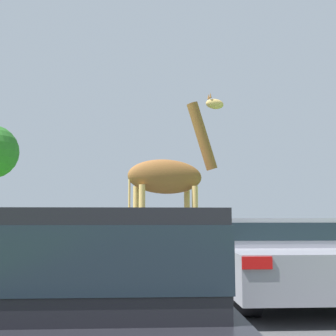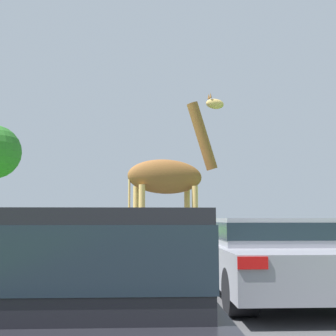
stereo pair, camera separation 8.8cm
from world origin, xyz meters
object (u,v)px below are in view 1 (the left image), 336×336
(car_queue_left, at_px, (174,228))
(car_queue_right, at_px, (158,225))
(giraffe_near_road, at_px, (171,177))
(car_far_ahead, at_px, (209,234))
(car_rear_follower, at_px, (72,233))
(car_verge_right, at_px, (273,255))
(car_lead_maroon, at_px, (80,305))

(car_queue_left, bearing_deg, car_queue_right, 95.24)
(giraffe_near_road, height_order, car_far_ahead, giraffe_near_road)
(giraffe_near_road, relative_size, car_rear_follower, 1.25)
(car_queue_right, height_order, car_rear_follower, car_queue_right)
(car_far_ahead, xyz_separation_m, car_rear_follower, (-5.06, -2.74, 0.13))
(giraffe_near_road, relative_size, car_verge_right, 1.23)
(giraffe_near_road, bearing_deg, car_rear_follower, -149.77)
(car_lead_maroon, bearing_deg, giraffe_near_road, 82.71)
(car_lead_maroon, height_order, car_rear_follower, car_rear_follower)
(car_far_ahead, distance_m, car_rear_follower, 5.76)
(car_queue_right, distance_m, car_verge_right, 22.81)
(car_lead_maroon, xyz_separation_m, car_queue_right, (1.30, 26.73, 0.10))
(car_lead_maroon, bearing_deg, car_queue_right, 87.21)
(car_lead_maroon, xyz_separation_m, car_rear_follower, (-2.04, 11.69, 0.08))
(car_queue_right, height_order, car_verge_right, car_queue_right)
(car_queue_right, bearing_deg, car_lead_maroon, -92.79)
(car_lead_maroon, distance_m, car_queue_left, 19.62)
(giraffe_near_road, relative_size, car_queue_left, 1.20)
(car_rear_follower, bearing_deg, car_far_ahead, 28.42)
(car_far_ahead, relative_size, car_rear_follower, 1.11)
(giraffe_near_road, xyz_separation_m, car_far_ahead, (1.91, 5.73, -1.74))
(car_queue_left, xyz_separation_m, car_rear_follower, (-4.01, -7.83, 0.01))
(car_queue_left, bearing_deg, car_rear_follower, -117.09)
(car_verge_right, bearing_deg, car_rear_follower, 120.34)
(car_queue_left, height_order, car_far_ahead, car_queue_left)
(giraffe_near_road, height_order, car_queue_right, giraffe_near_road)
(car_queue_left, bearing_deg, giraffe_near_road, -94.51)
(car_queue_right, bearing_deg, giraffe_near_road, -90.61)
(car_verge_right, bearing_deg, car_far_ahead, 87.08)
(car_far_ahead, bearing_deg, car_rear_follower, -151.58)
(car_far_ahead, height_order, car_rear_follower, car_rear_follower)
(car_far_ahead, relative_size, car_verge_right, 1.09)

